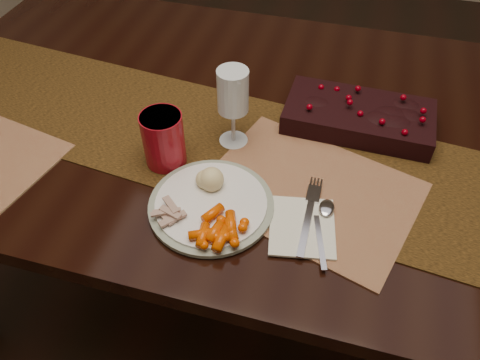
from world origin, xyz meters
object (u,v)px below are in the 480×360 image
(baby_carrots, at_px, (217,227))
(centerpiece, at_px, (359,114))
(dining_table, at_px, (259,218))
(mashed_potatoes, at_px, (208,174))
(placemat_main, at_px, (310,190))
(turkey_shreds, at_px, (167,211))
(napkin, at_px, (302,226))
(wine_glass, at_px, (233,108))
(dinner_plate, at_px, (211,204))
(red_cup, at_px, (164,139))

(baby_carrots, bearing_deg, centerpiece, 60.99)
(dining_table, bearing_deg, mashed_potatoes, -102.32)
(placemat_main, xyz_separation_m, baby_carrots, (-0.15, -0.16, 0.03))
(turkey_shreds, bearing_deg, centerpiece, 50.09)
(napkin, bearing_deg, wine_glass, 123.10)
(dining_table, xyz_separation_m, centerpiece, (0.21, 0.03, 0.41))
(baby_carrots, height_order, mashed_potatoes, mashed_potatoes)
(centerpiece, distance_m, placemat_main, 0.24)
(mashed_potatoes, bearing_deg, centerpiece, 46.31)
(turkey_shreds, xyz_separation_m, wine_glass, (0.06, 0.25, 0.06))
(centerpiece, height_order, baby_carrots, centerpiece)
(dinner_plate, distance_m, mashed_potatoes, 0.06)
(placemat_main, height_order, mashed_potatoes, mashed_potatoes)
(dinner_plate, height_order, napkin, dinner_plate)
(dinner_plate, bearing_deg, mashed_potatoes, 113.98)
(wine_glass, bearing_deg, napkin, -46.51)
(napkin, bearing_deg, placemat_main, 80.19)
(turkey_shreds, height_order, red_cup, red_cup)
(baby_carrots, distance_m, red_cup, 0.23)
(placemat_main, distance_m, napkin, 0.10)
(baby_carrots, bearing_deg, wine_glass, 99.65)
(napkin, bearing_deg, dining_table, 105.69)
(placemat_main, xyz_separation_m, wine_glass, (-0.19, 0.10, 0.09))
(dinner_plate, xyz_separation_m, baby_carrots, (0.03, -0.06, 0.02))
(dining_table, height_order, dinner_plate, dinner_plate)
(dining_table, xyz_separation_m, baby_carrots, (-0.00, -0.36, 0.40))
(placemat_main, relative_size, napkin, 2.90)
(baby_carrots, bearing_deg, dining_table, 89.68)
(centerpiece, height_order, mashed_potatoes, centerpiece)
(dining_table, xyz_separation_m, wine_glass, (-0.05, -0.10, 0.47))
(mashed_potatoes, bearing_deg, dinner_plate, -66.02)
(placemat_main, bearing_deg, turkey_shreds, -132.15)
(centerpiece, height_order, placemat_main, centerpiece)
(mashed_potatoes, relative_size, red_cup, 0.71)
(dining_table, height_order, centerpiece, centerpiece)
(dining_table, height_order, mashed_potatoes, mashed_potatoes)
(centerpiece, relative_size, mashed_potatoes, 3.90)
(centerpiece, bearing_deg, red_cup, -148.98)
(placemat_main, relative_size, red_cup, 3.42)
(turkey_shreds, bearing_deg, mashed_potatoes, 63.63)
(mashed_potatoes, bearing_deg, red_cup, 154.96)
(centerpiece, relative_size, baby_carrots, 3.26)
(napkin, bearing_deg, turkey_shreds, -179.31)
(centerpiece, bearing_deg, napkin, -101.56)
(dinner_plate, distance_m, turkey_shreds, 0.09)
(dining_table, relative_size, turkey_shreds, 24.44)
(centerpiece, distance_m, turkey_shreds, 0.49)
(mashed_potatoes, distance_m, red_cup, 0.13)
(turkey_shreds, relative_size, napkin, 0.52)
(red_cup, distance_m, wine_glass, 0.16)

